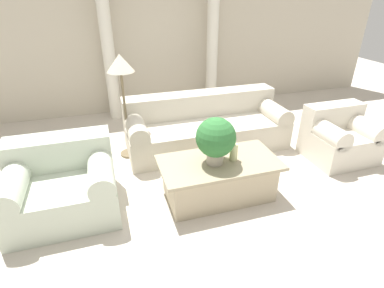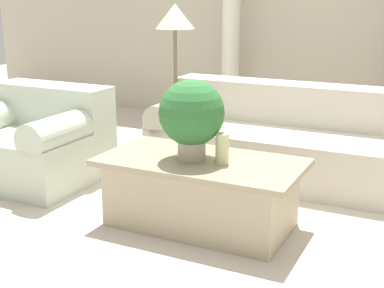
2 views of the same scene
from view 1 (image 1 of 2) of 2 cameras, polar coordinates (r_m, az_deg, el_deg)
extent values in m
plane|color=beige|center=(3.99, 3.09, -7.19)|extent=(16.00, 16.00, 0.00)
cube|color=beige|center=(6.18, -6.63, 21.22)|extent=(10.00, 0.06, 3.20)
cube|color=beige|center=(4.74, 2.74, 1.92)|extent=(2.47, 0.98, 0.44)
cube|color=beige|center=(4.87, 1.58, 7.74)|extent=(2.47, 0.34, 0.37)
cylinder|color=beige|center=(4.40, -10.76, 3.47)|extent=(0.28, 0.98, 0.28)
cylinder|color=beige|center=(5.08, 14.60, 6.40)|extent=(0.28, 0.98, 0.28)
cube|color=beige|center=(3.67, -23.17, -9.03)|extent=(1.15, 0.98, 0.44)
cube|color=beige|center=(3.74, -24.00, -1.23)|extent=(1.15, 0.34, 0.37)
cylinder|color=beige|center=(3.61, -30.81, -6.02)|extent=(0.28, 0.98, 0.28)
cylinder|color=beige|center=(3.47, -17.01, -4.29)|extent=(0.28, 0.98, 0.28)
cube|color=tan|center=(3.64, 5.06, -6.84)|extent=(1.23, 0.65, 0.45)
cube|color=tan|center=(3.50, 5.22, -3.55)|extent=(1.40, 0.74, 0.04)
cylinder|color=#B2A893|center=(3.42, 4.40, -2.61)|extent=(0.19, 0.19, 0.14)
sphere|color=#2D6B33|center=(3.30, 4.56, 1.27)|extent=(0.45, 0.45, 0.45)
cylinder|color=beige|center=(3.49, 7.95, -1.54)|extent=(0.09, 0.09, 0.21)
cylinder|color=brown|center=(4.70, -11.74, -1.74)|extent=(0.28, 0.28, 0.03)
cylinder|color=brown|center=(4.43, -12.53, 5.46)|extent=(0.04, 0.04, 1.24)
cone|color=beige|center=(4.21, -13.57, 14.78)|extent=(0.37, 0.37, 0.23)
cylinder|color=silver|center=(5.79, -15.60, 16.36)|extent=(0.22, 0.22, 2.47)
cylinder|color=silver|center=(6.18, 3.87, 17.92)|extent=(0.22, 0.22, 2.47)
cube|color=beige|center=(4.91, 26.24, -0.24)|extent=(0.90, 0.77, 0.43)
cube|color=beige|center=(4.93, 25.29, 5.03)|extent=(0.90, 0.27, 0.34)
cylinder|color=beige|center=(4.60, 24.07, 2.18)|extent=(0.28, 0.77, 0.28)
cylinder|color=beige|center=(5.02, 29.50, 2.97)|extent=(0.28, 0.77, 0.28)
camera|label=2|loc=(2.80, 76.17, -8.93)|focal=50.00mm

